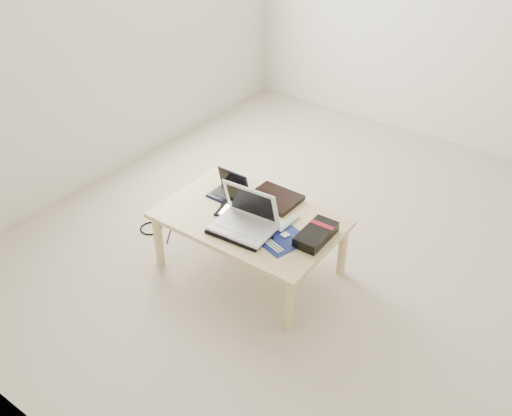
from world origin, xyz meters
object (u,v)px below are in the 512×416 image
Objects in this scene: coffee_table at (249,224)px; gpu_box at (316,234)px; white_laptop at (246,219)px; netbook at (230,191)px.

coffee_table is 3.73× the size of gpu_box.
white_laptop is 0.42m from gpu_box.
coffee_table is at bearing -26.36° from netbook.
netbook is at bearing 174.40° from gpu_box.
coffee_table is at bearing -172.99° from gpu_box.
white_laptop is (0.30, -0.23, 0.04)m from netbook.
netbook is 0.63× the size of white_laptop.
gpu_box is (0.39, 0.16, -0.04)m from white_laptop.
white_laptop is at bearing -157.35° from gpu_box.
white_laptop is at bearing -62.68° from coffee_table.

